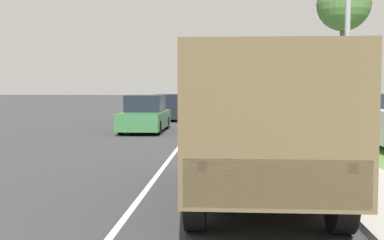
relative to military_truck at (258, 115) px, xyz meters
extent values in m
plane|color=#38383A|center=(-2.22, 29.16, -1.58)|extent=(180.00, 180.00, 0.00)
cube|color=silver|center=(-2.22, 29.16, -1.58)|extent=(0.12, 120.00, 0.00)
cube|color=#ADAAA3|center=(2.28, 29.16, -1.52)|extent=(1.80, 120.00, 0.12)
cube|color=#56843D|center=(6.68, 29.16, -1.57)|extent=(7.00, 120.00, 0.02)
cube|color=#545B3D|center=(0.00, 2.42, 0.10)|extent=(2.38, 1.88, 2.18)
cube|color=brown|center=(0.00, -0.94, 0.06)|extent=(2.38, 4.84, 2.10)
cube|color=#545B3D|center=(0.00, -3.31, -0.64)|extent=(2.26, 0.10, 0.60)
cube|color=red|center=(-0.89, -3.33, -0.44)|extent=(0.12, 0.06, 0.12)
cube|color=red|center=(0.89, -3.33, -0.44)|extent=(0.12, 0.06, 0.12)
cylinder|color=black|center=(-1.04, 2.33, -1.02)|extent=(0.30, 1.13, 1.13)
cylinder|color=black|center=(1.04, 2.33, -1.02)|extent=(0.30, 1.13, 1.13)
cylinder|color=black|center=(-1.04, -2.15, -1.02)|extent=(0.30, 1.13, 1.13)
cylinder|color=black|center=(1.04, -2.15, -1.02)|extent=(0.30, 1.13, 1.13)
cylinder|color=black|center=(-1.04, -0.70, -1.02)|extent=(0.30, 1.13, 1.13)
cylinder|color=black|center=(1.04, -0.70, -1.02)|extent=(0.30, 1.13, 1.13)
cube|color=#336B3D|center=(-4.37, 13.39, -1.02)|extent=(1.89, 4.80, 0.78)
cube|color=black|center=(-4.37, 13.49, -0.24)|extent=(1.66, 2.16, 0.78)
cylinder|color=black|center=(-5.21, 14.93, -1.26)|extent=(0.20, 0.64, 0.64)
cylinder|color=black|center=(-3.52, 14.93, -1.26)|extent=(0.20, 0.64, 0.64)
cylinder|color=black|center=(-5.21, 11.86, -1.26)|extent=(0.20, 0.64, 0.64)
cylinder|color=black|center=(-3.52, 11.86, -1.26)|extent=(0.20, 0.64, 0.64)
cube|color=black|center=(-4.12, 21.63, -1.04)|extent=(1.94, 4.85, 0.73)
cube|color=black|center=(-4.12, 21.72, -0.30)|extent=(1.71, 2.18, 0.74)
cylinder|color=black|center=(-4.99, 23.18, -1.26)|extent=(0.20, 0.64, 0.64)
cylinder|color=black|center=(-3.25, 23.18, -1.26)|extent=(0.20, 0.64, 0.64)
cylinder|color=black|center=(-4.99, 20.08, -1.26)|extent=(0.20, 0.64, 0.64)
cylinder|color=black|center=(-3.25, 20.08, -1.26)|extent=(0.20, 0.64, 0.64)
cube|color=#B7BABF|center=(-0.30, 31.08, -1.09)|extent=(1.83, 4.18, 0.64)
cube|color=black|center=(-0.30, 31.16, -0.43)|extent=(1.61, 1.88, 0.67)
cylinder|color=black|center=(-1.12, 32.42, -1.26)|extent=(0.20, 0.64, 0.64)
cylinder|color=black|center=(0.51, 32.42, -1.26)|extent=(0.20, 0.64, 0.64)
cylinder|color=black|center=(-1.12, 29.74, -1.26)|extent=(0.20, 0.64, 0.64)
cylinder|color=black|center=(0.51, 29.74, -1.26)|extent=(0.20, 0.64, 0.64)
cylinder|color=black|center=(4.43, 9.33, -1.18)|extent=(0.24, 0.76, 0.76)
cylinder|color=gray|center=(2.53, 3.66, 2.75)|extent=(0.14, 0.14, 8.43)
cylinder|color=brown|center=(5.00, 14.44, 1.10)|extent=(0.30, 0.30, 5.32)
sphere|color=#477038|center=(5.00, 14.44, 4.46)|extent=(2.54, 2.54, 2.54)
camera|label=1|loc=(-0.63, -9.09, 0.52)|focal=45.00mm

